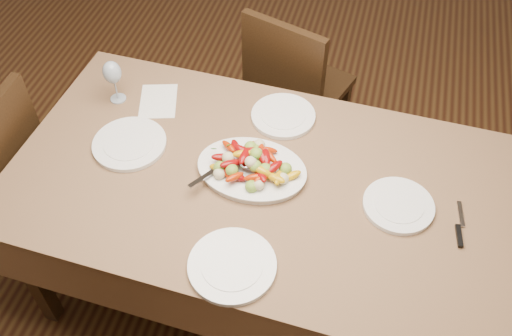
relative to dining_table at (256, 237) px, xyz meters
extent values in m
plane|color=#352010|center=(-0.11, -0.07, -0.38)|extent=(6.00, 6.00, 0.00)
cube|color=brown|center=(0.00, 0.00, 0.00)|extent=(1.89, 1.12, 0.76)
ellipsoid|color=white|center=(-0.02, 0.03, 0.39)|extent=(0.41, 0.31, 0.02)
cylinder|color=white|center=(-0.52, 0.04, 0.39)|extent=(0.29, 0.29, 0.02)
cylinder|color=white|center=(0.52, 0.00, 0.39)|extent=(0.25, 0.25, 0.02)
cylinder|color=white|center=(0.02, 0.35, 0.39)|extent=(0.26, 0.26, 0.02)
cylinder|color=white|center=(0.02, -0.38, 0.39)|extent=(0.29, 0.29, 0.02)
cube|color=silver|center=(-0.50, 0.31, 0.38)|extent=(0.20, 0.24, 0.00)
camera|label=1|loc=(0.34, -1.32, 1.99)|focal=40.00mm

